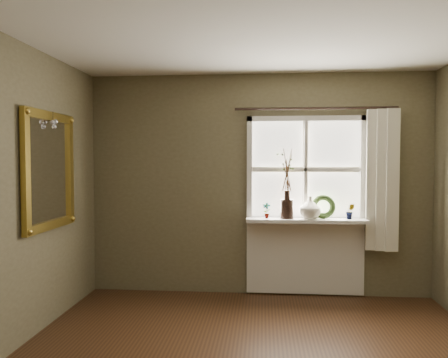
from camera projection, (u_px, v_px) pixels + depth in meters
name	position (u px, v px, depth m)	size (l,w,h in m)	color
ceiling	(255.00, 6.00, 2.85)	(4.50, 4.50, 0.00)	silver
wall_back	(258.00, 184.00, 5.20)	(4.00, 0.10, 2.60)	brown
window_frame	(305.00, 170.00, 5.07)	(1.36, 0.06, 1.24)	silver
window_sill	(306.00, 220.00, 4.99)	(1.36, 0.26, 0.04)	silver
window_apron	(305.00, 256.00, 5.12)	(1.36, 0.04, 0.88)	silver
dark_jug	(287.00, 209.00, 5.00)	(0.15, 0.15, 0.22)	black
cream_vase	(310.00, 208.00, 4.98)	(0.24, 0.24, 0.25)	beige
wreath	(323.00, 209.00, 5.00)	(0.28, 0.28, 0.07)	#314B21
potted_plant_left	(266.00, 210.00, 5.02)	(0.09, 0.06, 0.18)	#314B21
potted_plant_right	(350.00, 211.00, 4.94)	(0.10, 0.08, 0.18)	#314B21
curtain	(382.00, 180.00, 4.90)	(0.36, 0.12, 1.59)	beige
curtain_rod	(315.00, 108.00, 4.97)	(0.03, 0.03, 1.84)	black
gilt_mirror	(49.00, 170.00, 4.14)	(0.10, 0.93, 1.11)	white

